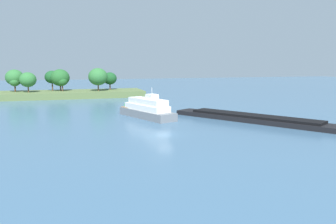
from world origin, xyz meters
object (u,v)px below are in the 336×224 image
Objects in this scene: cargo_barge at (265,119)px; channel_buoy_green at (126,105)px; white_riverboat at (147,109)px; channel_buoy_red at (137,102)px.

cargo_barge is 19.15× the size of channel_buoy_green.
white_riverboat is 24.06m from channel_buoy_red.
white_riverboat reaches higher than cargo_barge.
channel_buoy_red is 1.00× the size of channel_buoy_green.
channel_buoy_green is (-2.03, 16.80, -1.07)m from white_riverboat.
channel_buoy_green is (-23.45, 30.39, 0.01)m from cargo_barge.
white_riverboat is 8.94× the size of channel_buoy_red.
cargo_barge reaches higher than channel_buoy_green.
cargo_barge is 19.15× the size of channel_buoy_red.
white_riverboat is 8.94× the size of channel_buoy_green.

